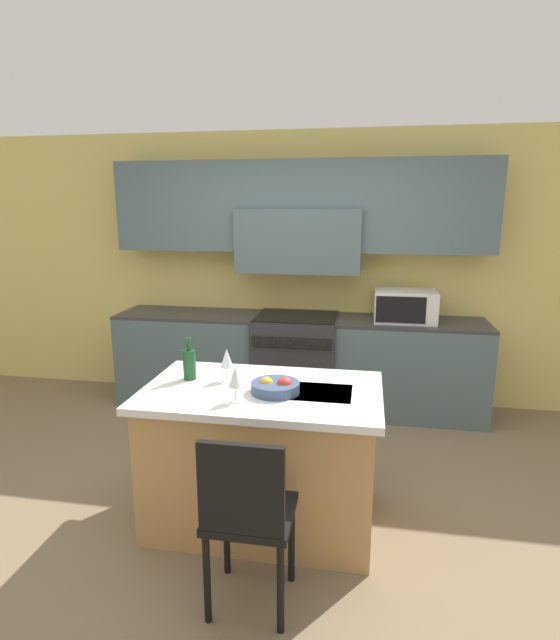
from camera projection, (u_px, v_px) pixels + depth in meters
name	position (u px, v px, depth m)	size (l,w,h in m)	color
ground_plane	(260.00, 504.00, 3.38)	(10.00, 10.00, 0.00)	#7A664C
back_cabinetry	(301.00, 245.00, 4.94)	(10.00, 0.46, 2.70)	#DBC166
back_counter	(296.00, 362.00, 4.96)	(3.60, 0.62, 0.92)	#4C6066
range_stove	(296.00, 362.00, 4.94)	(0.80, 0.70, 0.94)	#2D2D33
microwave	(405.00, 306.00, 4.65)	(0.56, 0.41, 0.29)	silver
kitchen_island	(263.00, 454.00, 3.14)	(1.45, 0.89, 0.89)	#B7844C
island_chair	(247.00, 512.00, 2.37)	(0.42, 0.40, 0.96)	black
wine_bottle	(190.00, 364.00, 3.18)	(0.08, 0.08, 0.27)	#194723
wine_glass_near	(235.00, 377.00, 2.80)	(0.08, 0.08, 0.21)	white
wine_glass_far	(227.00, 359.00, 3.14)	(0.08, 0.08, 0.21)	white
fruit_bowl	(276.00, 387.00, 2.96)	(0.29, 0.29, 0.10)	#384C6B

